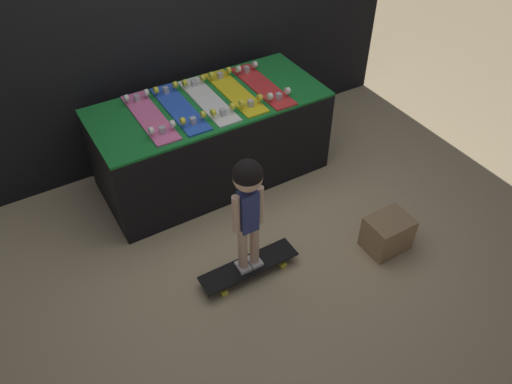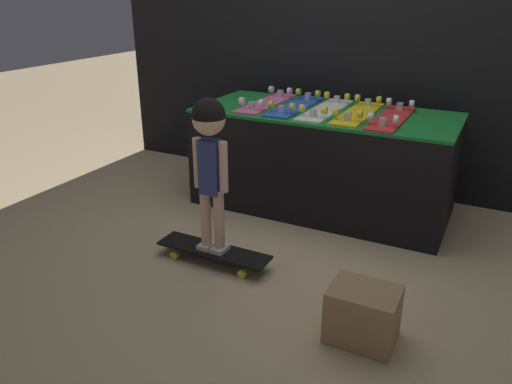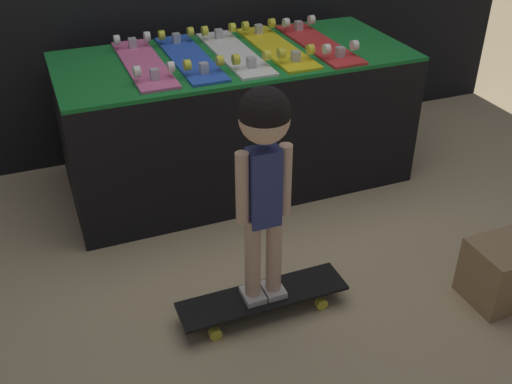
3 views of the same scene
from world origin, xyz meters
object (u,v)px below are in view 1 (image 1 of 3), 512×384
skateboard_red_on_rack (262,85)px  child (248,197)px  skateboard_pink_on_rack (150,116)px  skateboard_white_on_rack (208,100)px  storage_box (387,233)px  skateboard_blue_on_rack (179,107)px  skateboard_yellow_on_rack (235,91)px  skateboard_on_floor (249,267)px

skateboard_red_on_rack → child: size_ratio=0.82×
skateboard_pink_on_rack → skateboard_red_on_rack: same height
skateboard_white_on_rack → storage_box: bearing=-62.9°
skateboard_pink_on_rack → skateboard_white_on_rack: size_ratio=1.00×
skateboard_blue_on_rack → storage_box: skateboard_blue_on_rack is taller
skateboard_yellow_on_rack → skateboard_red_on_rack: same height
skateboard_pink_on_rack → skateboard_on_floor: skateboard_pink_on_rack is taller
skateboard_pink_on_rack → skateboard_blue_on_rack: same height
skateboard_white_on_rack → skateboard_red_on_rack: size_ratio=1.00×
skateboard_red_on_rack → storage_box: skateboard_red_on_rack is taller
skateboard_yellow_on_rack → storage_box: 1.63m
skateboard_yellow_on_rack → skateboard_on_floor: size_ratio=1.04×
skateboard_pink_on_rack → skateboard_yellow_on_rack: bearing=-1.1°
skateboard_white_on_rack → child: 1.16m
skateboard_on_floor → child: bearing=116.6°
skateboard_pink_on_rack → skateboard_blue_on_rack: size_ratio=1.00×
skateboard_yellow_on_rack → skateboard_red_on_rack: 0.24m
skateboard_white_on_rack → skateboard_yellow_on_rack: (0.24, 0.00, 0.00)m
skateboard_pink_on_rack → child: size_ratio=0.82×
skateboard_white_on_rack → skateboard_red_on_rack: (0.48, -0.02, 0.00)m
skateboard_white_on_rack → skateboard_pink_on_rack: bearing=178.1°
skateboard_pink_on_rack → skateboard_yellow_on_rack: (0.72, -0.01, 0.00)m
skateboard_pink_on_rack → skateboard_blue_on_rack: 0.24m
skateboard_blue_on_rack → child: 1.14m
child → skateboard_pink_on_rack: bearing=100.0°
skateboard_on_floor → child: 0.67m
skateboard_red_on_rack → storage_box: bearing=-80.0°
skateboard_yellow_on_rack → skateboard_pink_on_rack: bearing=178.9°
skateboard_blue_on_rack → skateboard_on_floor: 1.33m
skateboard_yellow_on_rack → child: child is taller
skateboard_pink_on_rack → storage_box: skateboard_pink_on_rack is taller
skateboard_blue_on_rack → skateboard_on_floor: size_ratio=1.04×
skateboard_pink_on_rack → storage_box: (1.21, -1.44, -0.63)m
skateboard_blue_on_rack → storage_box: 1.84m
skateboard_blue_on_rack → skateboard_yellow_on_rack: same height
skateboard_yellow_on_rack → skateboard_blue_on_rack: bearing=178.9°
skateboard_blue_on_rack → skateboard_white_on_rack: bearing=-2.7°
child → storage_box: bearing=-16.0°
skateboard_pink_on_rack → skateboard_red_on_rack: bearing=-2.3°
skateboard_blue_on_rack → child: size_ratio=0.82×
skateboard_on_floor → storage_box: bearing=-16.3°
skateboard_yellow_on_rack → storage_box: (0.49, -1.42, -0.63)m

